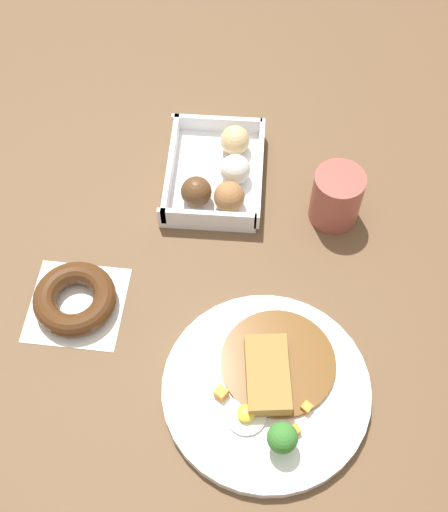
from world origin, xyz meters
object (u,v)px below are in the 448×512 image
Objects in this scene: chocolate_ring_donut at (75,299)px; coffee_mug at (336,197)px; donut_box at (219,174)px; curry_plate at (267,388)px.

coffee_mug reaches higher than chocolate_ring_donut.
donut_box is 1.43× the size of chocolate_ring_donut.
donut_box is 2.21× the size of coffee_mug.
donut_box is at bearing 14.59° from curry_plate.
donut_box is 0.30m from chocolate_ring_donut.
chocolate_ring_donut is (0.11, 0.28, 0.00)m from curry_plate.
chocolate_ring_donut is 0.42m from coffee_mug.
coffee_mug is (0.30, -0.09, 0.03)m from curry_plate.
curry_plate is 0.36m from donut_box.
coffee_mug is at bearing -105.03° from donut_box.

